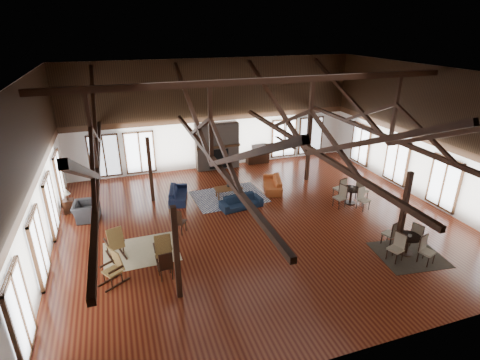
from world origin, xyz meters
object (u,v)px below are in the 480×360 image
object	(u,v)px
sofa_orange	(273,183)
cafe_table_far	(351,193)
sofa_navy_front	(241,202)
tv_console	(257,157)
cafe_table_near	(408,241)
sofa_navy_left	(178,194)
coffee_table	(228,189)
armchair	(86,211)

from	to	relation	value
sofa_orange	cafe_table_far	xyz separation A→B (m)	(2.77, -2.61, 0.21)
sofa_navy_front	tv_console	distance (m)	5.95
sofa_orange	cafe_table_near	bearing A→B (deg)	36.77
sofa_navy_front	cafe_table_near	world-z (taller)	cafe_table_near
sofa_navy_front	cafe_table_near	bearing A→B (deg)	-57.47
sofa_navy_left	tv_console	distance (m)	6.38
sofa_navy_left	coffee_table	world-z (taller)	sofa_navy_left
sofa_orange	coffee_table	distance (m)	2.37
sofa_navy_left	armchair	size ratio (longest dim) A/B	1.70
armchair	tv_console	xyz separation A→B (m)	(9.31, 4.15, -0.04)
armchair	cafe_table_near	world-z (taller)	cafe_table_near
tv_console	coffee_table	bearing A→B (deg)	-127.07
sofa_navy_front	cafe_table_far	distance (m)	5.05
sofa_navy_front	armchair	size ratio (longest dim) A/B	1.65
sofa_navy_left	coffee_table	xyz separation A→B (m)	(2.31, -0.49, 0.15)
cafe_table_near	cafe_table_far	bearing A→B (deg)	83.87
coffee_table	cafe_table_far	size ratio (longest dim) A/B	0.66
sofa_navy_left	cafe_table_near	xyz separation A→B (m)	(6.99, -7.07, 0.22)
armchair	cafe_table_near	xyz separation A→B (m)	(10.97, -6.42, 0.13)
armchair	cafe_table_near	size ratio (longest dim) A/B	0.58
cafe_table_near	tv_console	world-z (taller)	cafe_table_near
sofa_orange	cafe_table_near	world-z (taller)	cafe_table_near
sofa_navy_left	sofa_orange	world-z (taller)	sofa_orange
cafe_table_near	tv_console	distance (m)	10.71
coffee_table	tv_console	bearing A→B (deg)	50.50
sofa_navy_left	sofa_navy_front	bearing A→B (deg)	-111.23
sofa_navy_front	sofa_navy_left	xyz separation A→B (m)	(-2.53, 1.74, 0.01)
sofa_orange	cafe_table_near	size ratio (longest dim) A/B	1.04
cafe_table_near	sofa_orange	bearing A→B (deg)	109.00
coffee_table	sofa_navy_front	bearing A→B (deg)	-82.50
coffee_table	cafe_table_near	size ratio (longest dim) A/B	0.66
sofa_orange	armchair	xyz separation A→B (m)	(-8.65, -0.34, 0.07)
sofa_navy_left	coffee_table	size ratio (longest dim) A/B	1.50
sofa_navy_left	armchair	xyz separation A→B (m)	(-3.98, -0.65, 0.09)
sofa_orange	coffee_table	size ratio (longest dim) A/B	1.57
sofa_navy_left	sofa_orange	size ratio (longest dim) A/B	0.95
sofa_orange	tv_console	distance (m)	3.87
sofa_orange	tv_console	size ratio (longest dim) A/B	1.55
sofa_orange	tv_console	bearing A→B (deg)	-172.12
cafe_table_near	tv_console	size ratio (longest dim) A/B	1.49
sofa_navy_front	sofa_navy_left	size ratio (longest dim) A/B	0.97
cafe_table_near	tv_console	bearing A→B (deg)	98.94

